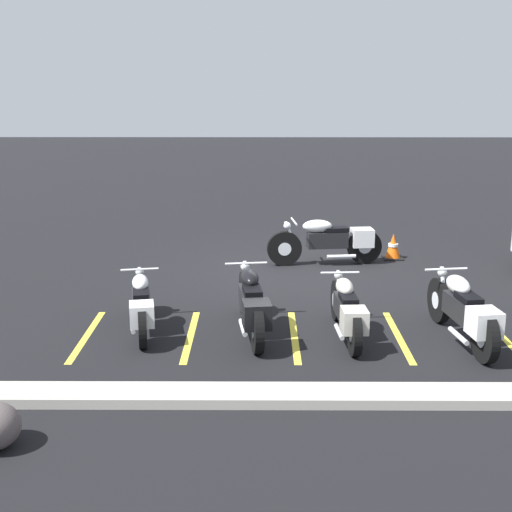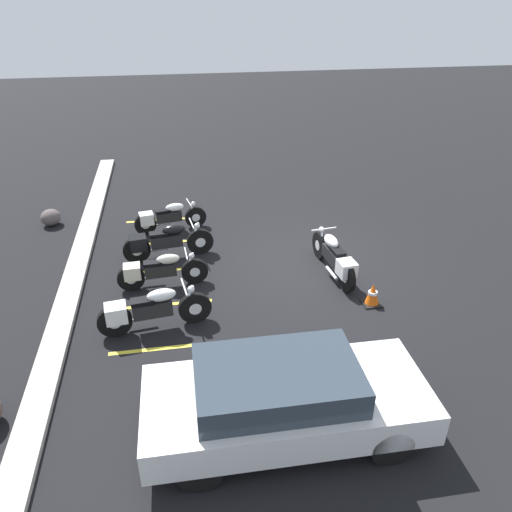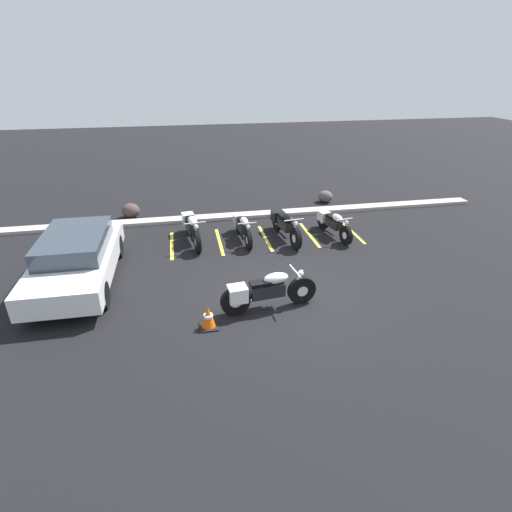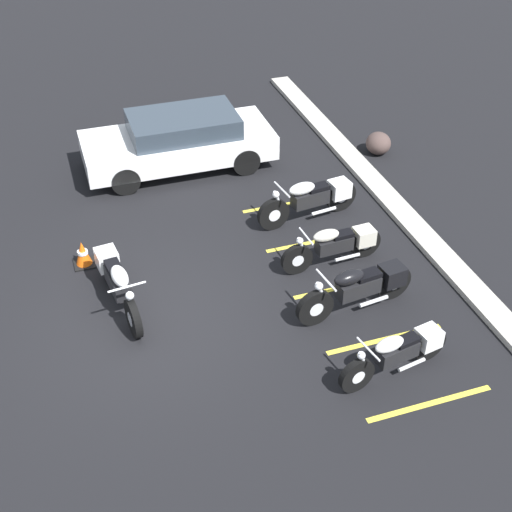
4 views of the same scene
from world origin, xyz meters
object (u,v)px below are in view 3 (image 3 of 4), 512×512
landscape_rock_0 (325,196)px  traffic_cone (208,318)px  parked_bike_1 (243,226)px  landscape_rock_1 (131,211)px  car_white (77,257)px  parked_bike_0 (192,227)px  parked_bike_3 (333,223)px  motorcycle_white_featured (264,291)px  parked_bike_2 (285,224)px

landscape_rock_0 → traffic_cone: bearing=-125.2°
parked_bike_1 → landscape_rock_1: 4.61m
parked_bike_1 → traffic_cone: bearing=-21.2°
car_white → landscape_rock_0: bearing=120.9°
parked_bike_0 → car_white: (-2.99, -2.07, 0.20)m
parked_bike_1 → car_white: bearing=-70.6°
parked_bike_3 → car_white: car_white is taller
parked_bike_0 → landscape_rock_0: bearing=110.3°
parked_bike_0 → traffic_cone: 4.74m
parked_bike_0 → car_white: car_white is taller
motorcycle_white_featured → parked_bike_0: size_ratio=1.01×
motorcycle_white_featured → landscape_rock_0: (4.07, 7.19, -0.24)m
parked_bike_3 → motorcycle_white_featured: bearing=-48.9°
landscape_rock_1 → car_white: bearing=-100.9°
parked_bike_3 → traffic_cone: bearing=-55.8°
motorcycle_white_featured → parked_bike_3: 4.97m
parked_bike_3 → parked_bike_1: bearing=-104.7°
parked_bike_2 → traffic_cone: (-2.84, -4.42, -0.24)m
parked_bike_2 → landscape_rock_0: parked_bike_2 is taller
parked_bike_2 → landscape_rock_0: (2.55, 3.21, -0.24)m
landscape_rock_0 → traffic_cone: 9.35m
traffic_cone → parked_bike_1: bearing=71.9°
parked_bike_0 → traffic_cone: size_ratio=4.40×
parked_bike_1 → landscape_rock_1: size_ratio=3.21×
parked_bike_3 → landscape_rock_1: 7.28m
landscape_rock_1 → parked_bike_1: bearing=-36.4°
car_white → landscape_rock_0: car_white is taller
car_white → landscape_rock_0: (8.49, 4.98, -0.44)m
car_white → parked_bike_2: bearing=107.1°
car_white → traffic_cone: bearing=49.9°
car_white → landscape_rock_1: car_white is taller
parked_bike_0 → landscape_rock_1: (-2.10, 2.56, -0.21)m
parked_bike_2 → parked_bike_3: 1.60m
parked_bike_1 → traffic_cone: 4.81m
motorcycle_white_featured → landscape_rock_1: motorcycle_white_featured is taller
parked_bike_1 → parked_bike_3: size_ratio=1.02×
landscape_rock_1 → traffic_cone: size_ratio=1.24×
car_white → landscape_rock_1: (0.89, 4.64, -0.42)m
car_white → traffic_cone: size_ratio=8.37×
parked_bike_0 → landscape_rock_0: 6.23m
parked_bike_1 → parked_bike_3: 2.95m
parked_bike_0 → traffic_cone: parked_bike_0 is taller
parked_bike_0 → parked_bike_2: 2.97m
landscape_rock_0 → car_white: bearing=-149.6°
traffic_cone → parked_bike_3: bearing=44.4°
motorcycle_white_featured → parked_bike_1: (0.17, 4.12, -0.05)m
parked_bike_2 → traffic_cone: 5.26m
parked_bike_3 → traffic_cone: parked_bike_3 is taller
car_white → parked_bike_1: bearing=113.1°
motorcycle_white_featured → parked_bike_1: motorcycle_white_featured is taller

